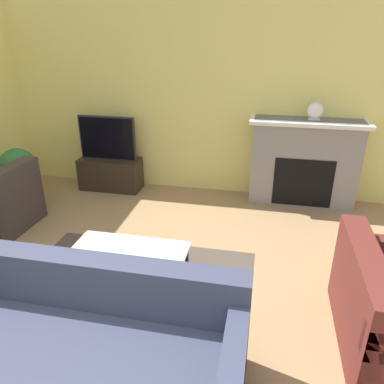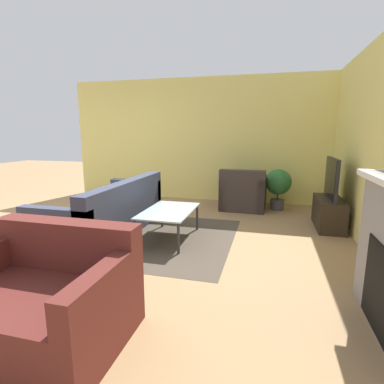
{
  "view_description": "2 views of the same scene",
  "coord_description": "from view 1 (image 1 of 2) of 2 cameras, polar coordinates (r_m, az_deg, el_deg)",
  "views": [
    {
      "loc": [
        1.06,
        -0.96,
        2.31
      ],
      "look_at": [
        0.35,
        2.44,
        0.77
      ],
      "focal_mm": 35.0,
      "sensor_mm": 36.0,
      "label": 1
    },
    {
      "loc": [
        3.82,
        3.09,
        1.52
      ],
      "look_at": [
        0.17,
        2.14,
        0.77
      ],
      "focal_mm": 28.0,
      "sensor_mm": 36.0,
      "label": 2
    }
  ],
  "objects": [
    {
      "name": "potted_plant",
      "position": [
        5.66,
        -24.93,
        3.06
      ],
      "size": [
        0.51,
        0.51,
        0.81
      ],
      "color": "#47474C",
      "rests_on": "ground_plane"
    },
    {
      "name": "fireplace",
      "position": [
        5.38,
        16.71,
        4.55
      ],
      "size": [
        1.54,
        0.46,
        1.2
      ],
      "color": "gray",
      "rests_on": "ground_plane"
    },
    {
      "name": "area_rug",
      "position": [
        3.71,
        -9.68,
        -15.01
      ],
      "size": [
        2.28,
        1.87,
        0.0
      ],
      "color": "#4C4238",
      "rests_on": "ground_plane"
    },
    {
      "name": "coffee_table",
      "position": [
        3.5,
        -10.0,
        -9.84
      ],
      "size": [
        1.08,
        0.67,
        0.43
      ],
      "color": "#333338",
      "rests_on": "ground_plane"
    },
    {
      "name": "tv_stand",
      "position": [
        5.89,
        -12.27,
        2.73
      ],
      "size": [
        0.93,
        0.39,
        0.48
      ],
      "color": "#2D2319",
      "rests_on": "ground_plane"
    },
    {
      "name": "wall_back",
      "position": [
        5.5,
        0.45,
        13.8
      ],
      "size": [
        8.56,
        0.06,
        2.7
      ],
      "color": "#EADB72",
      "rests_on": "ground_plane"
    },
    {
      "name": "couch_sectional",
      "position": [
        2.9,
        -17.39,
        -21.96
      ],
      "size": [
        2.31,
        0.95,
        0.82
      ],
      "color": "#33384C",
      "rests_on": "ground_plane"
    },
    {
      "name": "mantel_clock",
      "position": [
        5.21,
        18.24,
        11.69
      ],
      "size": [
        0.2,
        0.07,
        0.23
      ],
      "color": "beige",
      "rests_on": "fireplace"
    },
    {
      "name": "tv",
      "position": [
        5.72,
        -12.78,
        8.02
      ],
      "size": [
        0.86,
        0.06,
        0.65
      ],
      "color": "#232328",
      "rests_on": "tv_stand"
    }
  ]
}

